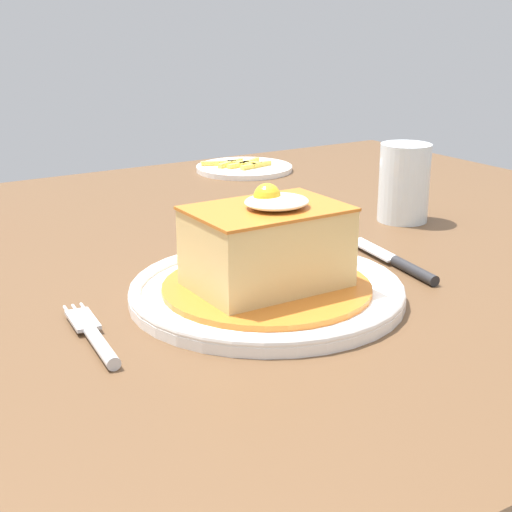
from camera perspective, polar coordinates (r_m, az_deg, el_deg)
dining_table at (r=0.96m, az=-0.90°, el=-4.61°), size 1.28×1.03×0.72m
main_plate at (r=0.76m, az=0.81°, el=-2.63°), size 0.27×0.27×0.02m
sandwich_meal at (r=0.74m, az=0.84°, el=0.32°), size 0.21×0.21×0.11m
fork at (r=0.68m, az=-11.95°, el=-5.99°), size 0.03×0.14×0.01m
knife at (r=0.86m, az=10.87°, el=-0.60°), size 0.04×0.17×0.01m
drinking_glass at (r=1.05m, az=11.00°, el=5.02°), size 0.07×0.07×0.10m
side_plate_fries at (r=1.36m, az=-0.92°, el=6.62°), size 0.17×0.17×0.02m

